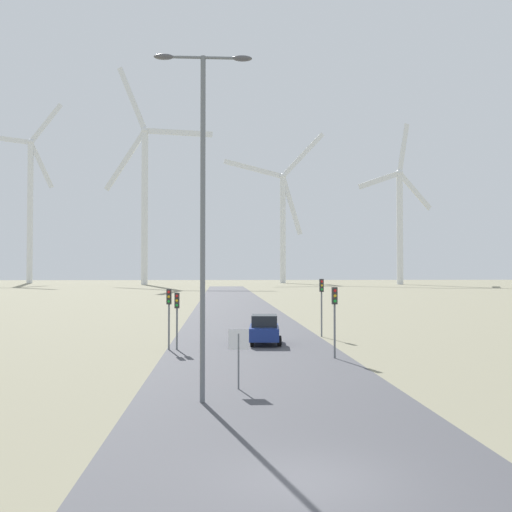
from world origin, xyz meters
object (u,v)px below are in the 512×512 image
streetlamp (203,189)px  wind_turbine_left (145,189)px  wind_turbine_center (283,215)px  stop_sign_near (239,347)px  traffic_light_post_near_right (335,306)px  car_approaching (264,329)px  traffic_light_post_near_left (169,305)px  traffic_light_post_mid_right (322,294)px  wind_turbine_right (400,214)px  traffic_light_post_mid_left (177,308)px  wind_turbine_far_left (30,198)px

streetlamp → wind_turbine_left: (-24.95, 183.27, 25.17)m
wind_turbine_center → stop_sign_near: bearing=-96.5°
traffic_light_post_near_right → car_approaching: traffic_light_post_near_right is taller
car_approaching → traffic_light_post_near_right: bearing=-62.8°
streetlamp → traffic_light_post_near_left: (-2.36, 14.11, -4.86)m
traffic_light_post_near_left → car_approaching: traffic_light_post_near_left is taller
traffic_light_post_near_left → traffic_light_post_near_right: (8.97, -3.98, 0.14)m
traffic_light_post_mid_right → wind_turbine_right: wind_turbine_right is taller
stop_sign_near → traffic_light_post_mid_right: size_ratio=0.58×
wind_turbine_right → car_approaching: bearing=-109.7°
wind_turbine_center → traffic_light_post_mid_left: bearing=-97.8°
car_approaching → wind_turbine_right: bearing=70.3°
traffic_light_post_near_left → wind_turbine_center: (27.22, 194.57, 23.93)m
wind_turbine_far_left → wind_turbine_left: wind_turbine_left is taller
traffic_light_post_near_left → wind_turbine_far_left: (-70.13, 199.53, 30.11)m
wind_turbine_left → wind_turbine_center: 56.25m
traffic_light_post_mid_left → traffic_light_post_mid_right: bearing=33.0°
traffic_light_post_mid_left → wind_turbine_far_left: (-70.59, 199.52, 30.28)m
traffic_light_post_near_right → wind_turbine_right: wind_turbine_right is taller
stop_sign_near → traffic_light_post_mid_left: (-3.22, 11.86, 0.81)m
traffic_light_post_near_right → traffic_light_post_mid_right: bearing=84.1°
wind_turbine_right → wind_turbine_far_left: bearing=167.0°
stop_sign_near → car_approaching: bearing=81.8°
car_approaching → traffic_light_post_mid_left: bearing=-156.3°
wind_turbine_far_left → traffic_light_post_mid_left: bearing=-70.5°
wind_turbine_left → wind_turbine_right: 88.15m
stop_sign_near → wind_turbine_right: (61.47, 180.12, 22.64)m
stop_sign_near → wind_turbine_center: size_ratio=0.04×
traffic_light_post_near_left → car_approaching: 6.41m
stop_sign_near → car_approaching: (2.05, 14.17, -0.70)m
traffic_light_post_near_left → wind_turbine_far_left: wind_turbine_far_left is taller
wind_turbine_left → car_approaching: bearing=-80.4°
wind_turbine_far_left → wind_turbine_left: 56.41m
wind_turbine_left → wind_turbine_center: wind_turbine_left is taller
traffic_light_post_near_right → stop_sign_near: bearing=-123.9°
wind_turbine_center → traffic_light_post_mid_right: bearing=-95.2°
traffic_light_post_near_left → wind_turbine_right: size_ratio=0.06×
stop_sign_near → wind_turbine_right: wind_turbine_right is taller
traffic_light_post_near_left → wind_turbine_left: wind_turbine_left is taller
stop_sign_near → traffic_light_post_near_right: traffic_light_post_near_right is taller
traffic_light_post_near_right → wind_turbine_right: 182.46m
traffic_light_post_near_right → wind_turbine_far_left: bearing=111.2°
wind_turbine_center → car_approaching: bearing=-96.4°
wind_turbine_left → traffic_light_post_mid_right: bearing=-78.7°
streetlamp → wind_turbine_far_left: wind_turbine_far_left is taller
streetlamp → wind_turbine_right: wind_turbine_right is taller
car_approaching → traffic_light_post_mid_right: bearing=42.2°
stop_sign_near → traffic_light_post_mid_right: 19.19m
traffic_light_post_mid_right → wind_turbine_left: bearing=101.3°
traffic_light_post_near_right → traffic_light_post_near_left: bearing=156.0°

